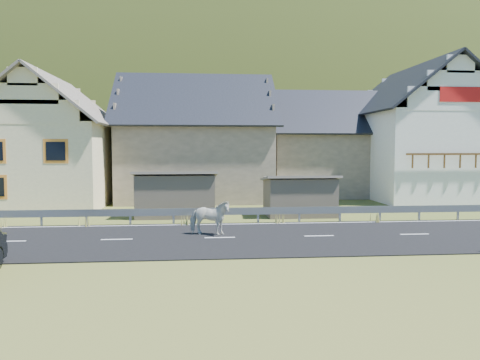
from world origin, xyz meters
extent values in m
plane|color=#3C4E1B|center=(0.00, 0.00, 0.00)|extent=(160.00, 160.00, 0.00)
cube|color=black|center=(0.00, 0.00, 0.02)|extent=(60.00, 7.00, 0.04)
cube|color=silver|center=(0.00, 0.00, 0.04)|extent=(60.00, 6.60, 0.01)
cube|color=#93969B|center=(0.00, 3.68, 0.58)|extent=(28.00, 0.08, 0.34)
cube|color=#93969B|center=(-8.00, 3.70, 0.35)|extent=(0.10, 0.06, 0.70)
cube|color=#93969B|center=(-6.00, 3.70, 0.35)|extent=(0.10, 0.06, 0.70)
cube|color=#93969B|center=(-4.00, 3.70, 0.35)|extent=(0.10, 0.06, 0.70)
cube|color=#93969B|center=(-2.00, 3.70, 0.35)|extent=(0.10, 0.06, 0.70)
cube|color=#93969B|center=(0.00, 3.70, 0.35)|extent=(0.10, 0.06, 0.70)
cube|color=#93969B|center=(2.00, 3.70, 0.35)|extent=(0.10, 0.06, 0.70)
cube|color=#93969B|center=(4.00, 3.70, 0.35)|extent=(0.10, 0.06, 0.70)
cube|color=#93969B|center=(6.00, 3.70, 0.35)|extent=(0.10, 0.06, 0.70)
cube|color=#93969B|center=(8.00, 3.70, 0.35)|extent=(0.10, 0.06, 0.70)
cube|color=#93969B|center=(10.00, 3.70, 0.35)|extent=(0.10, 0.06, 0.70)
cube|color=#93969B|center=(12.00, 3.70, 0.35)|extent=(0.10, 0.06, 0.70)
cube|color=#6A5D52|center=(-2.00, 6.50, 1.10)|extent=(4.30, 3.30, 2.40)
cube|color=#6A5D52|center=(4.50, 6.00, 1.00)|extent=(3.80, 2.90, 2.20)
cube|color=#FFECB7|center=(-10.00, 12.00, 2.50)|extent=(7.00, 9.00, 5.00)
cube|color=orange|center=(-8.40, 7.50, 3.40)|extent=(1.30, 0.12, 1.30)
cube|color=gray|center=(-12.00, 13.50, 6.56)|extent=(0.70, 0.70, 2.40)
cube|color=gray|center=(-1.00, 15.00, 2.50)|extent=(10.00, 9.00, 5.00)
cube|color=gray|center=(9.00, 17.00, 2.30)|extent=(9.00, 8.00, 4.60)
cube|color=white|center=(15.00, 14.00, 3.00)|extent=(8.00, 10.00, 6.00)
cube|color=red|center=(15.00, 8.97, 6.80)|extent=(2.60, 0.06, 0.90)
cube|color=brown|center=(15.00, 8.75, 3.20)|extent=(6.80, 0.12, 0.12)
ellipsoid|color=#2A3812|center=(5.00, 180.00, -20.00)|extent=(440.00, 280.00, 260.00)
imported|color=beige|center=(-0.39, 0.62, 0.76)|extent=(1.07, 1.81, 1.43)
camera|label=1|loc=(-0.85, -18.25, 3.60)|focal=35.00mm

